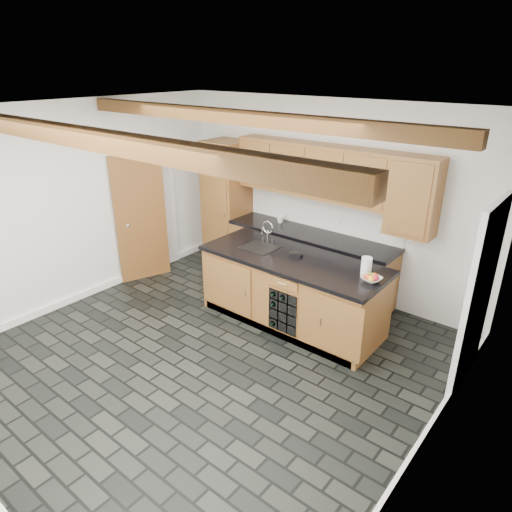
{
  "coord_description": "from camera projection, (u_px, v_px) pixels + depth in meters",
  "views": [
    {
      "loc": [
        3.29,
        -3.15,
        3.24
      ],
      "look_at": [
        0.1,
        0.8,
        1.07
      ],
      "focal_mm": 32.0,
      "sensor_mm": 36.0,
      "label": 1
    }
  ],
  "objects": [
    {
      "name": "back_cabinetry",
      "position": [
        292.0,
        224.0,
        6.86
      ],
      "size": [
        3.65,
        0.62,
        2.2
      ],
      "color": "olive",
      "rests_on": "ground"
    },
    {
      "name": "paper_towel",
      "position": [
        366.0,
        266.0,
        5.31
      ],
      "size": [
        0.12,
        0.12,
        0.22
      ],
      "primitive_type": "cylinder",
      "color": "white",
      "rests_on": "island"
    },
    {
      "name": "room_shell",
      "position": [
        229.0,
        223.0,
        5.26
      ],
      "size": [
        5.01,
        5.0,
        5.0
      ],
      "color": "white",
      "rests_on": "ground"
    },
    {
      "name": "mug",
      "position": [
        280.0,
        219.0,
        7.07
      ],
      "size": [
        0.14,
        0.14,
        0.11
      ],
      "primitive_type": "imported",
      "rotation": [
        0.0,
        0.0,
        0.3
      ],
      "color": "white",
      "rests_on": "back_cabinetry"
    },
    {
      "name": "kitchen_scale",
      "position": [
        296.0,
        254.0,
        5.87
      ],
      "size": [
        0.17,
        0.11,
        0.05
      ],
      "rotation": [
        0.0,
        0.0,
        0.13
      ],
      "color": "black",
      "rests_on": "island"
    },
    {
      "name": "fruit_cluster",
      "position": [
        372.0,
        277.0,
        5.18
      ],
      "size": [
        0.16,
        0.17,
        0.07
      ],
      "color": "#AB1635",
      "rests_on": "fruit_bowl"
    },
    {
      "name": "island",
      "position": [
        292.0,
        291.0,
        5.99
      ],
      "size": [
        2.48,
        0.96,
        0.93
      ],
      "color": "olive",
      "rests_on": "ground"
    },
    {
      "name": "ground",
      "position": [
        208.0,
        357.0,
        5.43
      ],
      "size": [
        5.0,
        5.0,
        0.0
      ],
      "primitive_type": "plane",
      "color": "black",
      "rests_on": "ground"
    },
    {
      "name": "faucet",
      "position": [
        261.0,
        244.0,
        6.15
      ],
      "size": [
        0.45,
        0.4,
        0.34
      ],
      "color": "black",
      "rests_on": "island"
    },
    {
      "name": "fruit_bowl",
      "position": [
        371.0,
        279.0,
        5.19
      ],
      "size": [
        0.26,
        0.26,
        0.05
      ],
      "primitive_type": "imported",
      "rotation": [
        0.0,
        0.0,
        -0.16
      ],
      "color": "beige",
      "rests_on": "island"
    }
  ]
}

